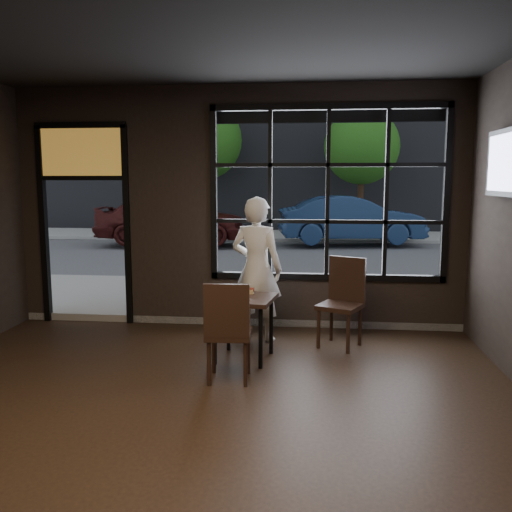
# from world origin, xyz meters

# --- Properties ---
(floor) EXTENTS (6.00, 7.00, 0.02)m
(floor) POSITION_xyz_m (0.00, 0.00, -0.01)
(floor) COLOR black
(floor) RESTS_ON ground
(window_frame) EXTENTS (3.06, 0.12, 2.28)m
(window_frame) POSITION_xyz_m (1.20, 3.50, 1.80)
(window_frame) COLOR black
(window_frame) RESTS_ON ground
(stained_transom) EXTENTS (1.20, 0.06, 0.70)m
(stained_transom) POSITION_xyz_m (-2.10, 3.50, 2.35)
(stained_transom) COLOR orange
(stained_transom) RESTS_ON ground
(street_asphalt) EXTENTS (60.00, 41.00, 0.04)m
(street_asphalt) POSITION_xyz_m (0.00, 24.00, -0.02)
(street_asphalt) COLOR #545456
(street_asphalt) RESTS_ON ground
(building_across) EXTENTS (28.00, 12.00, 15.00)m
(building_across) POSITION_xyz_m (0.00, 23.00, 7.50)
(building_across) COLOR #5B5956
(building_across) RESTS_ON ground
(cafe_table) EXTENTS (0.74, 0.74, 0.71)m
(cafe_table) POSITION_xyz_m (0.27, 2.13, 0.35)
(cafe_table) COLOR black
(cafe_table) RESTS_ON floor
(chair_near) EXTENTS (0.46, 0.46, 1.01)m
(chair_near) POSITION_xyz_m (0.20, 1.49, 0.50)
(chair_near) COLOR black
(chair_near) RESTS_ON floor
(chair_window) EXTENTS (0.61, 0.61, 1.06)m
(chair_window) POSITION_xyz_m (1.35, 2.69, 0.53)
(chair_window) COLOR black
(chair_window) RESTS_ON floor
(man) EXTENTS (0.74, 0.58, 1.78)m
(man) POSITION_xyz_m (0.34, 2.89, 0.89)
(man) COLOR silver
(man) RESTS_ON floor
(hotdog) EXTENTS (0.20, 0.08, 0.06)m
(hotdog) POSITION_xyz_m (0.27, 2.30, 0.74)
(hotdog) COLOR tan
(hotdog) RESTS_ON cafe_table
(cup) EXTENTS (0.13, 0.13, 0.10)m
(cup) POSITION_xyz_m (0.06, 2.06, 0.75)
(cup) COLOR silver
(cup) RESTS_ON cafe_table
(tv) EXTENTS (0.13, 1.15, 0.67)m
(tv) POSITION_xyz_m (2.93, 1.97, 2.15)
(tv) COLOR black
(tv) RESTS_ON wall_right
(navy_car) EXTENTS (4.42, 2.11, 1.40)m
(navy_car) POSITION_xyz_m (2.14, 12.65, 0.80)
(navy_car) COLOR #162A4A
(navy_car) RESTS_ON street_asphalt
(maroon_car) EXTENTS (4.50, 2.04, 1.50)m
(maroon_car) POSITION_xyz_m (-3.18, 12.10, 0.85)
(maroon_car) COLOR #401311
(maroon_car) RESTS_ON street_asphalt
(tree_left) EXTENTS (2.76, 2.76, 4.71)m
(tree_left) POSITION_xyz_m (-2.86, 15.34, 3.32)
(tree_left) COLOR #332114
(tree_left) RESTS_ON street_asphalt
(tree_right) EXTENTS (2.54, 2.54, 4.34)m
(tree_right) POSITION_xyz_m (2.63, 15.28, 3.05)
(tree_right) COLOR #332114
(tree_right) RESTS_ON street_asphalt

